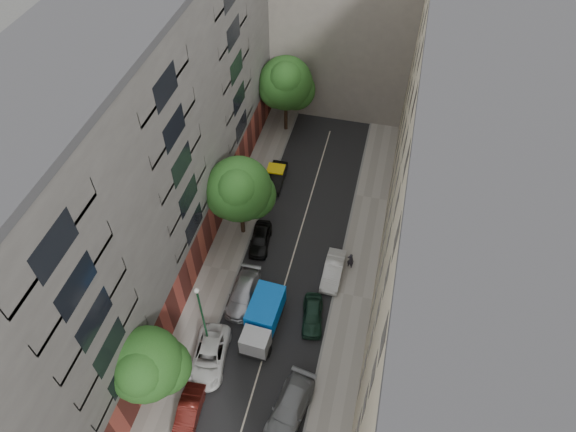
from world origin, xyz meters
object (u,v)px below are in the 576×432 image
(car_left_2, at_px, (209,356))
(lamp_post, at_px, (201,311))
(car_right_2, at_px, (312,315))
(pedestrian, at_px, (350,261))
(tree_far, at_px, (286,85))
(tarp_truck, at_px, (263,319))
(car_left_1, at_px, (189,412))
(tree_near, at_px, (147,367))
(car_left_5, at_px, (276,177))
(tree_mid, at_px, (240,191))
(car_left_4, at_px, (260,239))
(car_right_3, at_px, (333,271))
(car_right_1, at_px, (290,408))
(car_left_3, at_px, (243,294))

(car_left_2, xyz_separation_m, lamp_post, (-0.60, 1.35, 3.61))
(car_right_2, bearing_deg, pedestrian, 60.75)
(tree_far, bearing_deg, tarp_truck, -80.46)
(car_left_1, height_order, tree_near, tree_near)
(car_right_2, relative_size, lamp_post, 0.55)
(car_left_5, relative_size, lamp_post, 0.61)
(tree_far, bearing_deg, lamp_post, -89.31)
(car_left_5, relative_size, tree_mid, 0.53)
(car_left_4, bearing_deg, car_left_5, 88.30)
(car_right_3, xyz_separation_m, tree_near, (-9.60, -12.71, 3.89))
(car_right_3, bearing_deg, car_left_1, -117.34)
(car_right_1, height_order, car_right_2, car_right_1)
(car_right_3, bearing_deg, car_left_4, 165.47)
(car_left_1, relative_size, car_left_4, 0.99)
(car_left_3, xyz_separation_m, car_right_2, (5.60, -0.58, -0.05))
(car_left_1, bearing_deg, car_left_2, 85.75)
(tarp_truck, xyz_separation_m, tree_near, (-5.42, -6.75, 3.24))
(lamp_post, bearing_deg, pedestrian, 45.57)
(lamp_post, bearing_deg, car_left_2, -66.07)
(car_left_5, xyz_separation_m, tree_far, (-0.90, 7.86, 4.89))
(tree_mid, distance_m, tree_far, 14.65)
(car_left_2, distance_m, car_left_5, 18.80)
(car_right_1, height_order, tree_far, tree_far)
(pedestrian, bearing_deg, tree_mid, 10.84)
(car_left_3, distance_m, car_left_5, 13.22)
(tarp_truck, height_order, tree_near, tree_near)
(car_left_2, height_order, car_right_2, car_left_2)
(car_left_3, distance_m, car_right_3, 7.42)
(car_left_1, xyz_separation_m, tree_far, (-0.90, 30.70, 4.94))
(tarp_truck, bearing_deg, lamp_post, -146.91)
(car_left_1, relative_size, car_left_5, 0.93)
(car_left_4, relative_size, car_left_5, 0.94)
(car_right_1, xyz_separation_m, tree_far, (-7.30, 28.92, 4.83))
(car_left_5, bearing_deg, tree_mid, -101.36)
(car_right_2, distance_m, tree_mid, 11.23)
(tarp_truck, xyz_separation_m, car_right_1, (3.40, -5.70, -0.60))
(tarp_truck, height_order, car_left_2, tarp_truck)
(car_left_2, bearing_deg, tree_near, -133.15)
(car_left_1, xyz_separation_m, tree_near, (-2.42, 0.73, 3.94))
(car_left_2, xyz_separation_m, tree_mid, (-1.13, 12.01, 4.46))
(tarp_truck, relative_size, car_left_3, 1.12)
(car_left_4, relative_size, car_right_3, 0.94)
(tarp_truck, xyz_separation_m, car_left_5, (-3.00, 15.36, -0.66))
(car_right_3, distance_m, tree_near, 16.40)
(car_right_2, bearing_deg, car_left_2, -151.31)
(car_left_2, bearing_deg, car_left_5, 83.07)
(car_left_3, relative_size, lamp_post, 0.70)
(car_left_1, bearing_deg, pedestrian, 55.81)
(car_right_3, height_order, tree_mid, tree_mid)
(car_left_5, height_order, tree_mid, tree_mid)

